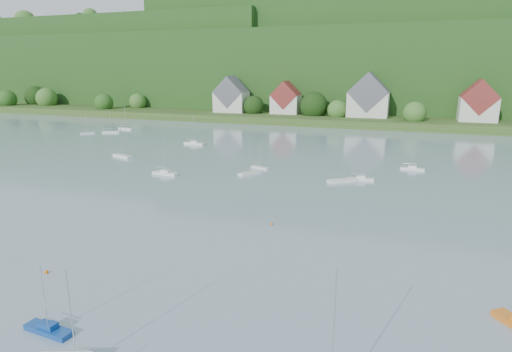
# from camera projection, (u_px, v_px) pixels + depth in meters

# --- Properties ---
(far_shore_strip) EXTENTS (600.00, 60.00, 3.00)m
(far_shore_strip) POSITION_uv_depth(u_px,v_px,m) (358.00, 117.00, 188.49)
(far_shore_strip) COLOR #2E4B1C
(far_shore_strip) RESTS_ON ground
(forested_ridge) EXTENTS (620.00, 181.22, 69.89)m
(forested_ridge) POSITION_uv_depth(u_px,v_px,m) (376.00, 67.00, 245.68)
(forested_ridge) COLOR #173B12
(forested_ridge) RESTS_ON ground
(village_building_0) EXTENTS (14.00, 10.40, 16.00)m
(village_building_0) POSITION_uv_depth(u_px,v_px,m) (231.00, 97.00, 192.78)
(village_building_0) COLOR silver
(village_building_0) RESTS_ON far_shore_strip
(village_building_1) EXTENTS (12.00, 9.36, 14.00)m
(village_building_1) POSITION_uv_depth(u_px,v_px,m) (286.00, 100.00, 186.56)
(village_building_1) COLOR silver
(village_building_1) RESTS_ON far_shore_strip
(village_building_2) EXTENTS (16.00, 11.44, 18.00)m
(village_building_2) POSITION_uv_depth(u_px,v_px,m) (368.00, 99.00, 173.76)
(village_building_2) COLOR silver
(village_building_2) RESTS_ON far_shore_strip
(village_building_3) EXTENTS (13.00, 10.40, 15.50)m
(village_building_3) POSITION_uv_depth(u_px,v_px,m) (478.00, 104.00, 158.97)
(village_building_3) COLOR silver
(village_building_3) RESTS_ON far_shore_strip
(near_sailboat_1) EXTENTS (4.79, 1.68, 6.34)m
(near_sailboat_1) POSITION_uv_depth(u_px,v_px,m) (48.00, 328.00, 37.10)
(near_sailboat_1) COLOR navy
(near_sailboat_1) RESTS_ON ground
(mooring_buoy_3) EXTENTS (0.42, 0.42, 0.42)m
(mooring_buoy_3) POSITION_uv_depth(u_px,v_px,m) (271.00, 225.00, 62.74)
(mooring_buoy_3) COLOR orange
(mooring_buoy_3) RESTS_ON ground
(mooring_buoy_5) EXTENTS (0.46, 0.46, 0.46)m
(mooring_buoy_5) POSITION_uv_depth(u_px,v_px,m) (47.00, 273.00, 47.94)
(mooring_buoy_5) COLOR orange
(mooring_buoy_5) RESTS_ON ground
(far_sailboat_cluster) EXTENTS (196.04, 65.83, 8.71)m
(far_sailboat_cluster) POSITION_uv_depth(u_px,v_px,m) (371.00, 160.00, 105.44)
(far_sailboat_cluster) COLOR white
(far_sailboat_cluster) RESTS_ON ground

